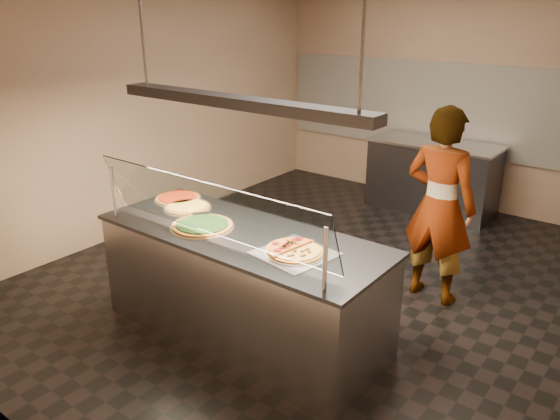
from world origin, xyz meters
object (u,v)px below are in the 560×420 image
Objects in this scene: sneeze_guard at (208,209)px; pizza_cheese at (188,207)px; serving_counter at (243,285)px; half_pizza_sausage at (306,254)px; half_pizza_pepperoni at (284,246)px; heat_lamp_housing at (238,102)px; perforated_tray at (295,253)px; pizza_tomato at (178,198)px; pizza_spatula at (195,212)px; prep_table at (432,176)px; pizza_spinach at (203,225)px; worker at (440,206)px.

sneeze_guard is 5.24× the size of pizza_cheese.
half_pizza_sausage reaches higher than serving_counter.
sneeze_guard reaches higher than serving_counter.
half_pizza_pepperoni is 0.19× the size of heat_lamp_housing.
perforated_tray is 1.33× the size of pizza_tomato.
pizza_spatula is (-1.04, 0.11, -0.01)m from half_pizza_pepperoni.
prep_table is at bearing 74.61° from pizza_tomato.
pizza_cheese is 1.46× the size of pizza_spatula.
pizza_cheese reaches higher than prep_table.
pizza_spinach is 0.74m from pizza_tomato.
sneeze_guard is at bearing -156.98° from half_pizza_sausage.
half_pizza_sausage is 0.84× the size of pizza_spinach.
sneeze_guard is 4.99× the size of half_pizza_sausage.
pizza_tomato reaches higher than serving_counter.
pizza_cheese is at bearing 147.45° from sneeze_guard.
half_pizza_pepperoni is 0.24× the size of worker.
half_pizza_pepperoni is at bearing 3.77° from pizza_spinach.
sneeze_guard reaches higher than prep_table.
half_pizza_sausage is 1.02× the size of pizza_tomato.
prep_table is at bearing 89.81° from serving_counter.
pizza_tomato reaches higher than perforated_tray.
heat_lamp_housing is at bearing -90.19° from prep_table.
worker reaches higher than pizza_spinach.
serving_counter is 1.33× the size of worker.
heat_lamp_housing is at bearing 61.69° from worker.
half_pizza_sausage is at bearing -7.46° from pizza_cheese.
sneeze_guard is 4.99× the size of half_pizza_pepperoni.
pizza_spatula is at bearing 145.40° from sneeze_guard.
serving_counter is at bearing -4.90° from pizza_spatula.
perforated_tray reaches higher than prep_table.
pizza_cheese is (-1.40, 0.18, -0.01)m from half_pizza_sausage.
pizza_spatula reaches higher than serving_counter.
sneeze_guard is 0.61m from half_pizza_pepperoni.
half_pizza_pepperoni is at bearing -83.30° from prep_table.
heat_lamp_housing is at bearing 173.10° from half_pizza_pepperoni.
pizza_spinach is at bearing -176.23° from half_pizza_pepperoni.
worker is (0.98, 1.92, -0.31)m from sneeze_guard.
serving_counter is at bearing -9.55° from pizza_cheese.
pizza_spatula is (-0.57, 0.39, -0.27)m from sneeze_guard.
prep_table is (0.74, 3.69, -0.48)m from pizza_cheese.
half_pizza_pepperoni is 1.54× the size of pizza_spatula.
half_pizza_pepperoni is 0.84× the size of pizza_spinach.
worker is at bearing 72.56° from half_pizza_pepperoni.
pizza_cheese is at bearing 170.45° from serving_counter.
pizza_spinach is 3.97m from prep_table.
prep_table is at bearing 81.24° from pizza_spatula.
half_pizza_pepperoni is at bearing -6.90° from serving_counter.
pizza_tomato is at bearing 38.14° from worker.
heat_lamp_housing reaches higher than prep_table.
heat_lamp_housing is at bearing -9.55° from pizza_cheese.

